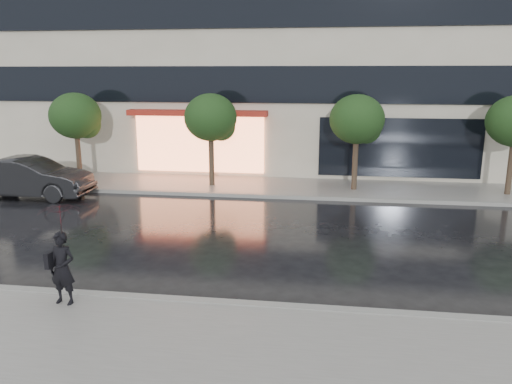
# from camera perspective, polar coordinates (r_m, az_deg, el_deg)

# --- Properties ---
(ground) EXTENTS (120.00, 120.00, 0.00)m
(ground) POSITION_cam_1_polar(r_m,az_deg,el_deg) (11.64, -1.60, -10.92)
(ground) COLOR black
(ground) RESTS_ON ground
(sidewalk_near) EXTENTS (60.00, 4.50, 0.12)m
(sidewalk_near) POSITION_cam_1_polar(r_m,az_deg,el_deg) (8.81, -5.34, -19.19)
(sidewalk_near) COLOR slate
(sidewalk_near) RESTS_ON ground
(sidewalk_far) EXTENTS (60.00, 3.50, 0.12)m
(sidewalk_far) POSITION_cam_1_polar(r_m,az_deg,el_deg) (21.31, 2.99, 0.58)
(sidewalk_far) COLOR slate
(sidewalk_far) RESTS_ON ground
(curb_near) EXTENTS (60.00, 0.25, 0.14)m
(curb_near) POSITION_cam_1_polar(r_m,az_deg,el_deg) (10.72, -2.52, -12.76)
(curb_near) COLOR gray
(curb_near) RESTS_ON ground
(curb_far) EXTENTS (60.00, 0.25, 0.14)m
(curb_far) POSITION_cam_1_polar(r_m,az_deg,el_deg) (19.61, 2.53, -0.52)
(curb_far) COLOR gray
(curb_far) RESTS_ON ground
(tree_far_west) EXTENTS (2.20, 2.20, 3.99)m
(tree_far_west) POSITION_cam_1_polar(r_m,az_deg,el_deg) (23.20, -19.77, 8.02)
(tree_far_west) COLOR #33261C
(tree_far_west) RESTS_ON ground
(tree_mid_west) EXTENTS (2.20, 2.20, 3.99)m
(tree_mid_west) POSITION_cam_1_polar(r_m,az_deg,el_deg) (21.10, -5.03, 8.29)
(tree_mid_west) COLOR #33261C
(tree_mid_west) RESTS_ON ground
(tree_mid_east) EXTENTS (2.20, 2.20, 3.99)m
(tree_mid_east) POSITION_cam_1_polar(r_m,az_deg,el_deg) (20.60, 11.62, 7.94)
(tree_mid_east) COLOR #33261C
(tree_mid_east) RESTS_ON ground
(parked_car) EXTENTS (4.83, 1.70, 1.59)m
(parked_car) POSITION_cam_1_polar(r_m,az_deg,el_deg) (21.52, -24.44, 1.50)
(parked_car) COLOR black
(parked_car) RESTS_ON ground
(pedestrian_with_umbrella) EXTENTS (0.89, 0.90, 2.13)m
(pedestrian_with_umbrella) POSITION_cam_1_polar(r_m,az_deg,el_deg) (10.89, -21.40, -5.22)
(pedestrian_with_umbrella) COLOR black
(pedestrian_with_umbrella) RESTS_ON sidewalk_near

